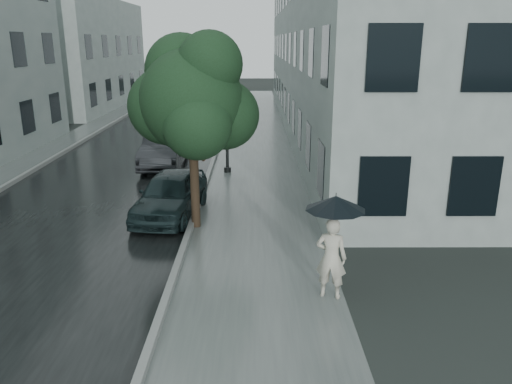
{
  "coord_description": "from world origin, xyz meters",
  "views": [
    {
      "loc": [
        0.18,
        -10.06,
        4.98
      ],
      "look_at": [
        0.22,
        2.02,
        1.3
      ],
      "focal_mm": 35.0,
      "sensor_mm": 36.0,
      "label": 1
    }
  ],
  "objects_px": {
    "street_tree": "(192,99)",
    "car_near": "(171,194)",
    "car_far": "(165,148)",
    "lamp_post": "(222,104)",
    "pedestrian": "(331,258)"
  },
  "relations": [
    {
      "from": "street_tree",
      "to": "car_far",
      "type": "xyz_separation_m",
      "value": [
        -2.05,
        7.01,
        -2.79
      ]
    },
    {
      "from": "street_tree",
      "to": "car_far",
      "type": "bearing_deg",
      "value": 106.29
    },
    {
      "from": "lamp_post",
      "to": "car_far",
      "type": "relative_size",
      "value": 1.05
    },
    {
      "from": "street_tree",
      "to": "car_near",
      "type": "distance_m",
      "value": 3.09
    },
    {
      "from": "car_near",
      "to": "street_tree",
      "type": "bearing_deg",
      "value": -36.7
    },
    {
      "from": "street_tree",
      "to": "car_near",
      "type": "bearing_deg",
      "value": 135.49
    },
    {
      "from": "lamp_post",
      "to": "pedestrian",
      "type": "bearing_deg",
      "value": -68.19
    },
    {
      "from": "pedestrian",
      "to": "street_tree",
      "type": "xyz_separation_m",
      "value": [
        -3.15,
        4.11,
        2.68
      ]
    },
    {
      "from": "car_near",
      "to": "car_far",
      "type": "distance_m",
      "value": 6.31
    },
    {
      "from": "pedestrian",
      "to": "car_near",
      "type": "relative_size",
      "value": 0.43
    },
    {
      "from": "lamp_post",
      "to": "street_tree",
      "type": "bearing_deg",
      "value": -87.44
    },
    {
      "from": "lamp_post",
      "to": "car_far",
      "type": "bearing_deg",
      "value": 162.41
    },
    {
      "from": "pedestrian",
      "to": "car_far",
      "type": "relative_size",
      "value": 0.38
    },
    {
      "from": "pedestrian",
      "to": "lamp_post",
      "type": "xyz_separation_m",
      "value": [
        -2.74,
        10.02,
        1.81
      ]
    },
    {
      "from": "lamp_post",
      "to": "car_near",
      "type": "bearing_deg",
      "value": -97.16
    }
  ]
}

